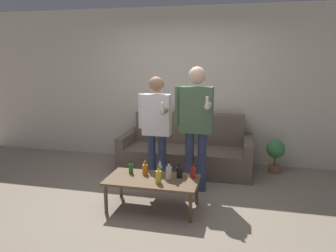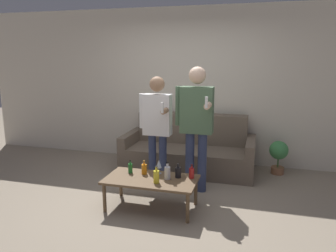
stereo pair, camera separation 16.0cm
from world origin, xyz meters
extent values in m
plane|color=gray|center=(0.00, 0.00, 0.00)|extent=(16.00, 16.00, 0.00)
cube|color=beige|center=(0.00, 1.95, 1.35)|extent=(8.00, 0.06, 2.70)
cube|color=#6B5B4C|center=(0.14, 1.25, 0.20)|extent=(1.86, 0.66, 0.39)
cube|color=#6B5B4C|center=(0.14, 1.70, 0.45)|extent=(1.86, 0.26, 0.90)
cube|color=#6B5B4C|center=(-0.86, 1.38, 0.29)|extent=(0.14, 0.91, 0.58)
cube|color=#6B5B4C|center=(1.14, 1.38, 0.29)|extent=(0.14, 0.91, 0.58)
cube|color=brown|center=(-0.01, -0.12, 0.38)|extent=(1.13, 0.60, 0.03)
cylinder|color=brown|center=(-0.52, -0.37, 0.18)|extent=(0.04, 0.04, 0.36)
cylinder|color=brown|center=(0.51, -0.37, 0.18)|extent=(0.04, 0.04, 0.36)
cylinder|color=brown|center=(-0.52, 0.13, 0.18)|extent=(0.04, 0.04, 0.36)
cylinder|color=brown|center=(0.51, 0.13, 0.18)|extent=(0.04, 0.04, 0.36)
cylinder|color=#B21E1E|center=(0.47, 0.03, 0.45)|extent=(0.07, 0.07, 0.12)
cylinder|color=#B21E1E|center=(0.47, 0.03, 0.54)|extent=(0.02, 0.02, 0.05)
cylinder|color=black|center=(0.47, 0.03, 0.56)|extent=(0.03, 0.03, 0.01)
cylinder|color=orange|center=(-0.14, 0.01, 0.45)|extent=(0.07, 0.07, 0.13)
cylinder|color=orange|center=(-0.14, 0.01, 0.54)|extent=(0.03, 0.03, 0.05)
cylinder|color=black|center=(-0.14, 0.01, 0.56)|extent=(0.03, 0.03, 0.01)
cylinder|color=black|center=(0.31, 0.00, 0.46)|extent=(0.07, 0.07, 0.13)
cylinder|color=black|center=(0.31, 0.00, 0.55)|extent=(0.03, 0.03, 0.05)
cylinder|color=black|center=(0.31, 0.00, 0.57)|extent=(0.03, 0.03, 0.01)
cylinder|color=#23752D|center=(-0.33, 0.00, 0.45)|extent=(0.06, 0.06, 0.12)
cylinder|color=#23752D|center=(-0.33, 0.00, 0.54)|extent=(0.02, 0.02, 0.05)
cylinder|color=black|center=(-0.33, 0.00, 0.55)|extent=(0.02, 0.02, 0.01)
cylinder|color=yellow|center=(0.10, -0.24, 0.47)|extent=(0.07, 0.07, 0.15)
cylinder|color=yellow|center=(0.10, -0.24, 0.57)|extent=(0.03, 0.03, 0.06)
cylinder|color=black|center=(0.10, -0.24, 0.60)|extent=(0.03, 0.03, 0.01)
cylinder|color=silver|center=(0.19, -0.08, 0.47)|extent=(0.07, 0.07, 0.16)
cylinder|color=silver|center=(0.19, -0.08, 0.58)|extent=(0.03, 0.03, 0.06)
cylinder|color=black|center=(0.19, -0.08, 0.60)|extent=(0.03, 0.03, 0.01)
cylinder|color=silver|center=(0.04, 0.07, 0.39)|extent=(0.07, 0.07, 0.01)
cylinder|color=silver|center=(0.04, 0.07, 0.43)|extent=(0.01, 0.01, 0.08)
cone|color=silver|center=(0.04, 0.07, 0.52)|extent=(0.07, 0.07, 0.10)
cylinder|color=silver|center=(-0.17, 0.09, 0.39)|extent=(0.07, 0.07, 0.01)
cylinder|color=silver|center=(-0.17, 0.09, 0.43)|extent=(0.01, 0.01, 0.07)
cone|color=silver|center=(-0.17, 0.09, 0.51)|extent=(0.07, 0.07, 0.09)
cylinder|color=navy|center=(-0.22, 0.59, 0.39)|extent=(0.11, 0.11, 0.77)
cylinder|color=navy|center=(-0.06, 0.59, 0.39)|extent=(0.11, 0.11, 0.77)
cube|color=white|center=(-0.14, 0.59, 1.06)|extent=(0.39, 0.17, 0.58)
sphere|color=#9E7556|center=(-0.14, 0.59, 1.49)|extent=(0.21, 0.21, 0.21)
cylinder|color=white|center=(-0.37, 0.59, 1.11)|extent=(0.07, 0.07, 0.49)
cylinder|color=#9E7556|center=(0.01, 0.46, 1.15)|extent=(0.07, 0.26, 0.07)
cube|color=white|center=(0.01, 0.30, 1.21)|extent=(0.03, 0.03, 0.14)
cylinder|color=navy|center=(0.33, 0.57, 0.42)|extent=(0.12, 0.12, 0.84)
cylinder|color=navy|center=(0.51, 0.57, 0.42)|extent=(0.12, 0.12, 0.84)
cube|color=#4C6B4C|center=(0.42, 0.57, 1.15)|extent=(0.44, 0.19, 0.63)
sphere|color=beige|center=(0.42, 0.57, 1.62)|extent=(0.23, 0.23, 0.23)
cylinder|color=#4C6B4C|center=(0.16, 0.57, 1.20)|extent=(0.08, 0.08, 0.54)
cylinder|color=beige|center=(0.60, 0.43, 1.25)|extent=(0.08, 0.28, 0.08)
cube|color=white|center=(0.60, 0.26, 1.31)|extent=(0.03, 0.03, 0.14)
cylinder|color=#936042|center=(1.58, 1.60, 0.06)|extent=(0.20, 0.20, 0.11)
cylinder|color=#476B38|center=(1.58, 1.60, 0.20)|extent=(0.02, 0.02, 0.18)
sphere|color=#428E4C|center=(1.58, 1.60, 0.39)|extent=(0.30, 0.30, 0.30)
camera|label=1|loc=(1.05, -3.77, 1.86)|focal=35.00mm
camera|label=2|loc=(1.21, -3.73, 1.86)|focal=35.00mm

